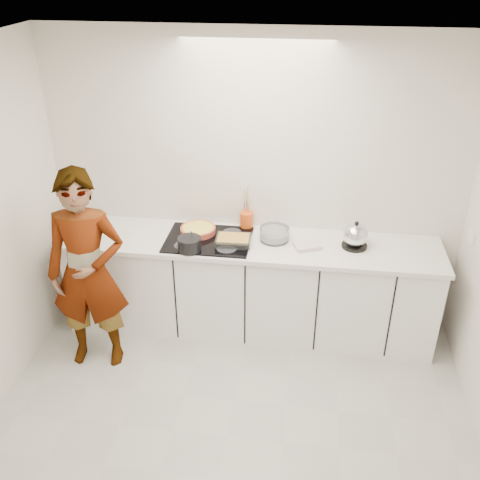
# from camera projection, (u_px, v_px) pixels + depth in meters

# --- Properties ---
(floor) EXTENTS (3.60, 3.20, 0.00)m
(floor) POSITION_uv_depth(u_px,v_px,m) (227.00, 437.00, 3.86)
(floor) COLOR #B8B8B0
(floor) RESTS_ON ground
(ceiling) EXTENTS (3.60, 3.20, 0.00)m
(ceiling) POSITION_uv_depth(u_px,v_px,m) (221.00, 66.00, 2.61)
(ceiling) COLOR white
(ceiling) RESTS_ON wall_back
(wall_back) EXTENTS (3.60, 0.00, 2.60)m
(wall_back) POSITION_uv_depth(u_px,v_px,m) (254.00, 185.00, 4.62)
(wall_back) COLOR silver
(wall_back) RESTS_ON ground
(base_cabinets) EXTENTS (3.20, 0.58, 0.87)m
(base_cabinets) POSITION_uv_depth(u_px,v_px,m) (249.00, 288.00, 4.76)
(base_cabinets) COLOR white
(base_cabinets) RESTS_ON floor
(countertop) EXTENTS (3.24, 0.64, 0.04)m
(countertop) POSITION_uv_depth(u_px,v_px,m) (249.00, 244.00, 4.54)
(countertop) COLOR white
(countertop) RESTS_ON base_cabinets
(hob) EXTENTS (0.72, 0.54, 0.01)m
(hob) POSITION_uv_depth(u_px,v_px,m) (209.00, 240.00, 4.56)
(hob) COLOR black
(hob) RESTS_ON countertop
(tart_dish) EXTENTS (0.37, 0.37, 0.05)m
(tart_dish) POSITION_uv_depth(u_px,v_px,m) (198.00, 230.00, 4.64)
(tart_dish) COLOR #BF4935
(tart_dish) RESTS_ON hob
(saucepan) EXTENTS (0.22, 0.22, 0.18)m
(saucepan) POSITION_uv_depth(u_px,v_px,m) (189.00, 244.00, 4.37)
(saucepan) COLOR black
(saucepan) RESTS_ON hob
(baking_dish) EXTENTS (0.30, 0.23, 0.06)m
(baking_dish) POSITION_uv_depth(u_px,v_px,m) (233.00, 240.00, 4.47)
(baking_dish) COLOR silver
(baking_dish) RESTS_ON hob
(mixing_bowl) EXTENTS (0.30, 0.30, 0.12)m
(mixing_bowl) POSITION_uv_depth(u_px,v_px,m) (274.00, 234.00, 4.54)
(mixing_bowl) COLOR silver
(mixing_bowl) RESTS_ON countertop
(tea_towel) EXTENTS (0.25, 0.22, 0.03)m
(tea_towel) POSITION_uv_depth(u_px,v_px,m) (307.00, 246.00, 4.44)
(tea_towel) COLOR white
(tea_towel) RESTS_ON countertop
(kettle) EXTENTS (0.27, 0.27, 0.24)m
(kettle) POSITION_uv_depth(u_px,v_px,m) (355.00, 236.00, 4.41)
(kettle) COLOR black
(kettle) RESTS_ON countertop
(utensil_crock) EXTENTS (0.13, 0.13, 0.15)m
(utensil_crock) POSITION_uv_depth(u_px,v_px,m) (247.00, 220.00, 4.73)
(utensil_crock) COLOR #DB5416
(utensil_crock) RESTS_ON countertop
(cook) EXTENTS (0.67, 0.49, 1.72)m
(cook) POSITION_uv_depth(u_px,v_px,m) (88.00, 272.00, 4.21)
(cook) COLOR white
(cook) RESTS_ON floor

